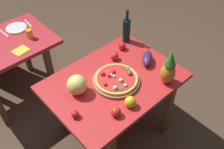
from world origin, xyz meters
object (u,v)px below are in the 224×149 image
(background_table, at_px, (5,53))
(pizza, at_px, (116,79))
(melon, at_px, (77,85))
(tomato_near_board, at_px, (75,114))
(pizza_board, at_px, (116,81))
(dinner_plate, at_px, (16,28))
(tomato_by_bottle, at_px, (122,46))
(tomato_at_corner, at_px, (116,112))
(napkin_folded, at_px, (21,51))
(bell_pepper, at_px, (130,102))
(eggplant, at_px, (147,59))
(pineapple_left, at_px, (169,69))
(display_table, at_px, (114,88))
(fork_utensil, at_px, (4,34))
(knife_utensil, at_px, (28,24))
(tomato_beside_pepper, at_px, (114,56))
(drinking_glass_juice, at_px, (30,34))
(wine_bottle, at_px, (126,30))

(background_table, relative_size, pizza, 2.74)
(melon, bearing_deg, tomato_near_board, -131.16)
(pizza_board, relative_size, dinner_plate, 1.82)
(tomato_by_bottle, bearing_deg, pizza, -140.61)
(melon, xyz_separation_m, tomato_at_corner, (0.07, -0.38, -0.04))
(napkin_folded, bearing_deg, bell_pepper, -75.61)
(pizza_board, distance_m, tomato_by_bottle, 0.45)
(melon, height_order, tomato_at_corner, melon)
(background_table, height_order, eggplant, eggplant)
(pineapple_left, distance_m, dinner_plate, 1.68)
(display_table, distance_m, pizza, 0.14)
(fork_utensil, bearing_deg, background_table, -127.55)
(display_table, xyz_separation_m, knife_utensil, (-0.11, 1.27, 0.10))
(tomato_beside_pepper, bearing_deg, tomato_at_corner, -131.76)
(pizza_board, distance_m, bell_pepper, 0.28)
(tomato_at_corner, relative_size, napkin_folded, 0.57)
(tomato_beside_pepper, bearing_deg, pineapple_left, -75.63)
(tomato_near_board, relative_size, drinking_glass_juice, 0.64)
(pizza_board, bearing_deg, fork_utensil, 106.84)
(pizza, height_order, fork_utensil, pizza)
(melon, bearing_deg, background_table, 100.28)
(display_table, distance_m, eggplant, 0.41)
(bell_pepper, xyz_separation_m, tomato_by_bottle, (0.44, 0.54, -0.01))
(pizza_board, bearing_deg, dinner_plate, 101.01)
(fork_utensil, bearing_deg, knife_utensil, -3.21)
(tomato_beside_pepper, bearing_deg, pizza, -130.06)
(display_table, bearing_deg, tomato_by_bottle, 36.81)
(tomato_beside_pepper, height_order, dinner_plate, tomato_beside_pepper)
(eggplant, relative_size, tomato_near_board, 3.26)
(melon, relative_size, fork_utensil, 0.91)
(dinner_plate, bearing_deg, knife_utensil, 0.00)
(tomato_near_board, relative_size, napkin_folded, 0.44)
(background_table, bearing_deg, pineapple_left, -60.59)
(pizza, relative_size, pineapple_left, 1.13)
(tomato_by_bottle, bearing_deg, pineapple_left, -92.80)
(tomato_beside_pepper, bearing_deg, melon, -168.87)
(tomato_beside_pepper, bearing_deg, tomato_near_board, -156.63)
(background_table, xyz_separation_m, wine_bottle, (0.96, -0.79, 0.25))
(display_table, distance_m, bell_pepper, 0.33)
(melon, relative_size, tomato_near_board, 2.68)
(melon, height_order, tomato_by_bottle, melon)
(tomato_near_board, height_order, knife_utensil, tomato_near_board)
(wine_bottle, distance_m, dinner_plate, 1.19)
(tomato_by_bottle, height_order, dinner_plate, tomato_by_bottle)
(tomato_at_corner, distance_m, drinking_glass_juice, 1.30)
(background_table, relative_size, melon, 6.03)
(pineapple_left, xyz_separation_m, melon, (-0.62, 0.41, -0.06))
(tomato_beside_pepper, distance_m, tomato_near_board, 0.71)
(pizza, distance_m, dinner_plate, 1.32)
(wine_bottle, relative_size, pineapple_left, 1.08)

